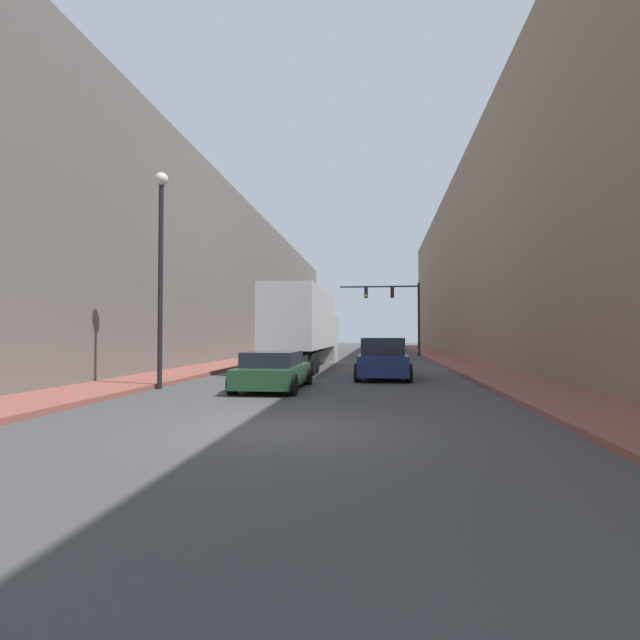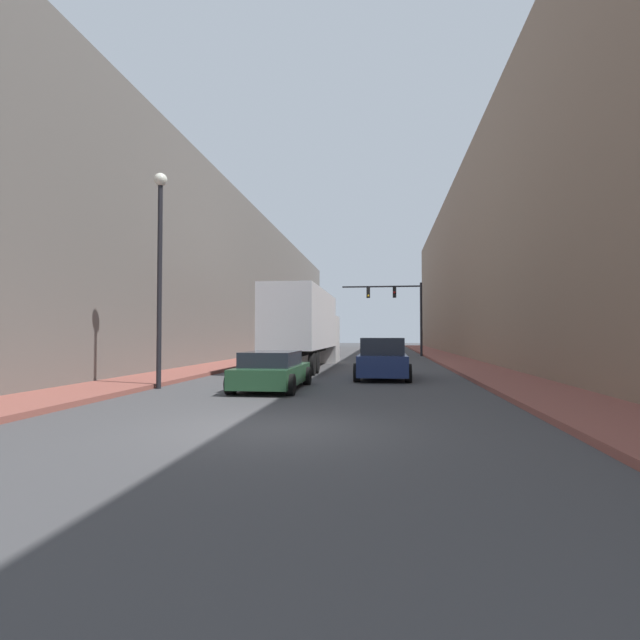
{
  "view_description": "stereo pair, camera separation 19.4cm",
  "coord_description": "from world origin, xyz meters",
  "px_view_note": "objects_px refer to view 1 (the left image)",
  "views": [
    {
      "loc": [
        1.94,
        -9.34,
        1.78
      ],
      "look_at": [
        -0.61,
        12.16,
        2.43
      ],
      "focal_mm": 28.0,
      "sensor_mm": 36.0,
      "label": 1
    },
    {
      "loc": [
        2.13,
        -9.31,
        1.78
      ],
      "look_at": [
        -0.61,
        12.16,
        2.43
      ],
      "focal_mm": 28.0,
      "sensor_mm": 36.0,
      "label": 2
    }
  ],
  "objects_px": {
    "traffic_signal_gantry": "(399,305)",
    "semi_truck": "(306,326)",
    "sedan_car": "(274,371)",
    "street_lamp": "(161,251)",
    "suv_car": "(383,359)"
  },
  "relations": [
    {
      "from": "traffic_signal_gantry",
      "to": "semi_truck",
      "type": "bearing_deg",
      "value": -109.95
    },
    {
      "from": "sedan_car",
      "to": "street_lamp",
      "type": "relative_size",
      "value": 0.63
    },
    {
      "from": "semi_truck",
      "to": "traffic_signal_gantry",
      "type": "relative_size",
      "value": 1.95
    },
    {
      "from": "semi_truck",
      "to": "suv_car",
      "type": "height_order",
      "value": "semi_truck"
    },
    {
      "from": "street_lamp",
      "to": "sedan_car",
      "type": "bearing_deg",
      "value": 4.63
    },
    {
      "from": "suv_car",
      "to": "traffic_signal_gantry",
      "type": "distance_m",
      "value": 22.31
    },
    {
      "from": "sedan_car",
      "to": "street_lamp",
      "type": "height_order",
      "value": "street_lamp"
    },
    {
      "from": "semi_truck",
      "to": "suv_car",
      "type": "bearing_deg",
      "value": -56.77
    },
    {
      "from": "semi_truck",
      "to": "suv_car",
      "type": "distance_m",
      "value": 7.67
    },
    {
      "from": "sedan_car",
      "to": "street_lamp",
      "type": "distance_m",
      "value": 5.5
    },
    {
      "from": "sedan_car",
      "to": "suv_car",
      "type": "height_order",
      "value": "suv_car"
    },
    {
      "from": "suv_car",
      "to": "traffic_signal_gantry",
      "type": "relative_size",
      "value": 0.73
    },
    {
      "from": "semi_truck",
      "to": "sedan_car",
      "type": "relative_size",
      "value": 2.91
    },
    {
      "from": "sedan_car",
      "to": "suv_car",
      "type": "relative_size",
      "value": 0.92
    },
    {
      "from": "semi_truck",
      "to": "street_lamp",
      "type": "relative_size",
      "value": 1.83
    }
  ]
}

